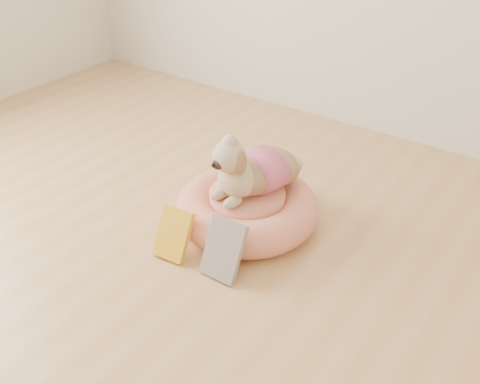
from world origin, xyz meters
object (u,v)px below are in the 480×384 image
Objects in this scene: pet_bed at (247,208)px; book_yellow at (173,234)px; dog at (252,159)px; book_white at (223,250)px.

pet_bed is 2.98× the size of book_yellow.
dog is 0.42m from book_yellow.
book_yellow is at bearing -108.96° from pet_bed.
dog is at bearing 105.98° from book_white.
dog reaches higher than book_yellow.
book_white is at bearing -0.17° from book_yellow.
book_white reaches higher than book_yellow.
dog is at bearing 64.74° from book_yellow.
book_white is at bearing -70.45° from pet_bed.
book_yellow reaches higher than pet_bed.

